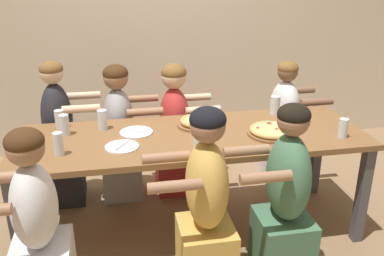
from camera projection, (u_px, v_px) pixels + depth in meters
The scene contains 21 objects.
ground_plane at pixel (192, 229), 3.25m from camera, with size 18.00×18.00×0.00m, color #896B4C.
dining_table at pixel (192, 145), 2.99m from camera, with size 2.42×0.83×0.77m.
pizza_board_main at pixel (272, 131), 2.95m from camera, with size 0.34×0.34×0.05m.
pizza_board_second at pixel (197, 122), 3.11m from camera, with size 0.30×0.30×0.06m.
empty_plate_a at pixel (122, 147), 2.76m from camera, with size 0.22×0.22×0.02m.
empty_plate_b at pixel (136, 132), 2.99m from camera, with size 0.23×0.23×0.02m.
drinking_glass_a at pixel (199, 143), 2.68m from camera, with size 0.07×0.07×0.13m.
drinking_glass_b at pixel (64, 126), 2.94m from camera, with size 0.07×0.07×0.15m.
drinking_glass_c at pixel (275, 105), 3.33m from camera, with size 0.08×0.08×0.15m.
drinking_glass_d at pixel (59, 145), 2.63m from camera, with size 0.06×0.06×0.15m.
drinking_glass_e at pixel (343, 128), 2.90m from camera, with size 0.06×0.06×0.13m.
drinking_glass_f at pixel (103, 121), 3.03m from camera, with size 0.07×0.07×0.14m.
drinking_glass_g at pixel (290, 116), 3.13m from camera, with size 0.07×0.07×0.14m.
drinking_glass_h at pixel (60, 120), 3.06m from camera, with size 0.07×0.07×0.13m.
diner_near_left at pixel (38, 235), 2.31m from camera, with size 0.51×0.40×1.14m.
diner_far_midleft at pixel (120, 138), 3.55m from camera, with size 0.51×0.40×1.15m.
diner_near_midright at pixel (285, 206), 2.55m from camera, with size 0.51×0.40×1.18m.
diner_near_center at pixel (206, 213), 2.46m from camera, with size 0.51×0.40×1.19m.
diner_far_center at pixel (175, 134), 3.63m from camera, with size 0.51×0.40×1.13m.
diner_far_left at pixel (60, 140), 3.46m from camera, with size 0.51×0.40×1.19m.
diner_far_right at pixel (283, 129), 3.81m from camera, with size 0.51×0.40×1.11m.
Camera 1 is at (-0.51, -2.69, 1.91)m, focal length 40.00 mm.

